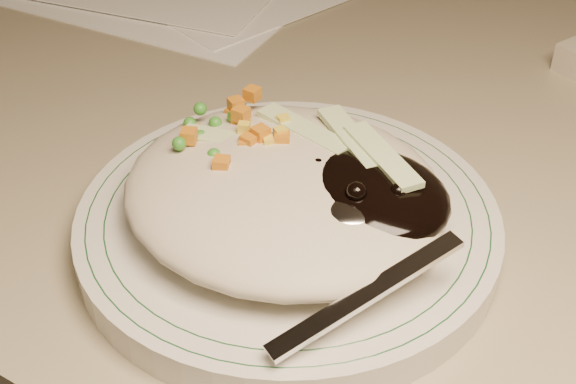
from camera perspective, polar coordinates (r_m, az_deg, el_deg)
The scene contains 4 objects.
desk at distance 0.74m, azimuth 11.68°, elevation -8.79°, with size 1.40×0.70×0.74m.
plate at distance 0.49m, azimuth 0.00°, elevation -2.42°, with size 0.26×0.26×0.02m, color silver.
plate_rim at distance 0.48m, azimuth 0.00°, elevation -1.51°, with size 0.24×0.24×0.00m.
meal at distance 0.47m, azimuth 0.40°, elevation 0.33°, with size 0.21×0.19×0.05m.
Camera 1 is at (0.14, 0.88, 1.07)m, focal length 50.00 mm.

